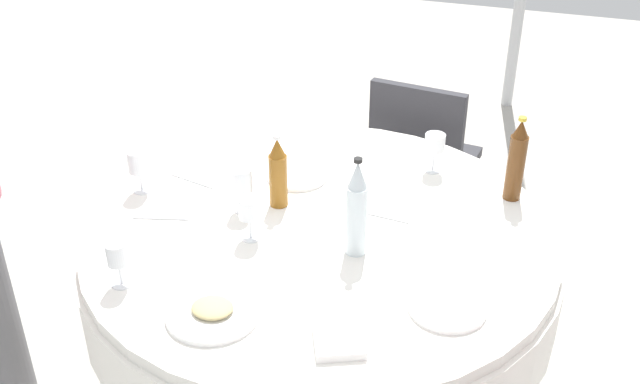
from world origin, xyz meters
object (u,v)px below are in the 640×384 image
(wine_glass_mid, at_px, (242,181))
(wine_glass_south, at_px, (435,145))
(bottle_clear_far, at_px, (357,210))
(chair_mid, at_px, (421,155))
(wine_glass_near, at_px, (250,209))
(dining_table, at_px, (320,264))
(plate_west, at_px, (213,312))
(bottle_amber_right, at_px, (278,173))
(wine_glass_west, at_px, (117,256))
(wine_glass_left, at_px, (139,164))
(bottle_brown_inner, at_px, (516,161))
(plate_front, at_px, (447,307))
(plate_rear, at_px, (297,175))

(wine_glass_mid, distance_m, wine_glass_south, 0.70)
(bottle_clear_far, xyz_separation_m, chair_mid, (0.02, -1.09, -0.37))
(wine_glass_near, bearing_deg, wine_glass_mid, -58.52)
(dining_table, distance_m, plate_west, 0.54)
(plate_west, bearing_deg, wine_glass_near, -82.70)
(dining_table, relative_size, bottle_amber_right, 5.96)
(wine_glass_west, bearing_deg, wine_glass_left, -66.22)
(wine_glass_west, xyz_separation_m, plate_west, (-0.30, 0.04, -0.08))
(wine_glass_near, distance_m, wine_glass_west, 0.41)
(wine_glass_near, bearing_deg, wine_glass_south, -126.60)
(bottle_amber_right, xyz_separation_m, wine_glass_west, (0.26, 0.54, -0.02))
(bottle_brown_inner, bearing_deg, plate_front, 81.38)
(wine_glass_near, bearing_deg, wine_glass_west, 52.31)
(dining_table, distance_m, bottle_clear_far, 0.34)
(bottle_clear_far, xyz_separation_m, wine_glass_west, (0.58, 0.36, -0.05))
(wine_glass_near, relative_size, wine_glass_west, 1.03)
(wine_glass_left, distance_m, chair_mid, 1.28)
(bottle_brown_inner, xyz_separation_m, wine_glass_near, (0.73, 0.50, -0.03))
(chair_mid, bearing_deg, bottle_amber_right, -100.80)
(wine_glass_near, height_order, wine_glass_west, wine_glass_near)
(wine_glass_south, bearing_deg, wine_glass_west, 53.01)
(dining_table, xyz_separation_m, plate_rear, (0.18, -0.27, 0.15))
(wine_glass_mid, height_order, wine_glass_west, wine_glass_mid)
(bottle_clear_far, bearing_deg, chair_mid, -89.19)
(wine_glass_mid, xyz_separation_m, wine_glass_south, (-0.53, -0.46, -0.01))
(bottle_brown_inner, xyz_separation_m, wine_glass_south, (0.28, -0.10, -0.03))
(dining_table, distance_m, plate_rear, 0.36)
(bottle_amber_right, height_order, wine_glass_south, bottle_amber_right)
(chair_mid, bearing_deg, wine_glass_left, -120.92)
(wine_glass_near, height_order, plate_rear, wine_glass_near)
(wine_glass_mid, relative_size, wine_glass_south, 1.07)
(plate_west, height_order, plate_rear, plate_west)
(wine_glass_near, bearing_deg, bottle_brown_inner, -145.67)
(bottle_amber_right, relative_size, bottle_clear_far, 0.80)
(wine_glass_near, bearing_deg, plate_rear, -90.72)
(chair_mid, bearing_deg, wine_glass_mid, -104.51)
(dining_table, xyz_separation_m, plate_west, (0.13, 0.50, 0.16))
(bottle_clear_far, height_order, wine_glass_south, bottle_clear_far)
(bottle_clear_far, distance_m, wine_glass_west, 0.68)
(bottle_amber_right, relative_size, plate_front, 1.20)
(dining_table, relative_size, wine_glass_south, 10.56)
(bottle_brown_inner, relative_size, plate_front, 1.40)
(plate_rear, bearing_deg, wine_glass_south, -155.83)
(bottle_clear_far, relative_size, wine_glass_left, 2.07)
(bottle_clear_far, relative_size, wine_glass_south, 2.21)
(bottle_amber_right, relative_size, wine_glass_south, 1.77)
(chair_mid, bearing_deg, plate_rear, -105.48)
(wine_glass_west, height_order, chair_mid, wine_glass_west)
(wine_glass_south, height_order, plate_west, wine_glass_south)
(wine_glass_south, bearing_deg, chair_mid, -75.42)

